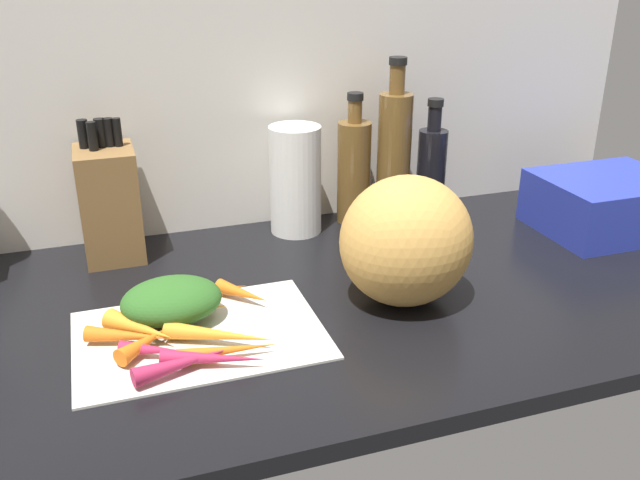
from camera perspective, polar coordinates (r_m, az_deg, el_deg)
The scene contains 23 objects.
ground_plane at distance 128.10cm, azimuth 1.65°, elevation -4.66°, with size 170.00×80.00×3.00cm, color black.
wall_back at distance 152.44cm, azimuth -3.35°, elevation 12.50°, with size 170.00×3.00×60.00cm, color silver.
cutting_board at distance 114.28cm, azimuth -9.94°, elevation -7.68°, with size 39.63×27.91×0.80cm, color beige.
carrot_0 at distance 120.39cm, azimuth -13.34°, elevation -5.41°, with size 2.40×2.40×10.23cm, color orange.
carrot_1 at distance 116.98cm, azimuth -12.01°, elevation -5.98°, with size 3.10×3.10×17.95cm, color orange.
carrot_2 at distance 110.28cm, azimuth -14.30°, elevation -8.22°, with size 2.89×2.89×10.43cm, color orange.
carrot_3 at distance 121.68cm, azimuth -6.39°, elevation -4.47°, with size 2.70×2.70×10.75cm, color orange.
carrot_4 at distance 109.86cm, azimuth -8.34°, elevation -7.79°, with size 2.97×2.97×17.65cm, color orange.
carrot_5 at distance 113.62cm, azimuth -14.70°, elevation -7.08°, with size 3.52×3.52×12.73cm, color orange.
carrot_6 at distance 112.79cm, azimuth -15.56°, elevation -7.67°, with size 2.68×2.68×13.76cm, color orange.
carrot_7 at distance 108.59cm, azimuth -13.56°, elevation -8.85°, with size 2.33×2.33×10.77cm, color #B2264C.
carrot_8 at distance 123.87cm, azimuth -10.08°, elevation -4.23°, with size 2.46×2.46×17.48cm, color orange.
carrot_9 at distance 106.57cm, azimuth -7.63°, elevation -9.03°, with size 2.28×2.28×15.38cm, color orange.
carrot_10 at distance 104.66cm, azimuth -8.79°, elevation -9.67°, with size 2.59×2.59×15.73cm, color #B2264C.
carrot_11 at distance 104.10cm, azimuth -11.33°, elevation -9.97°, with size 2.90×2.90×14.76cm, color #B2264C.
carrot_greens_pile at distance 116.86cm, azimuth -12.19°, elevation -4.92°, with size 16.67×12.82×7.05cm, color #2D6023.
winter_squash at distance 119.37cm, azimuth 7.15°, elevation -0.09°, with size 23.35×21.29×23.04cm, color gold.
knife_block at distance 142.43cm, azimuth -17.05°, elevation 3.03°, with size 11.23×13.41×27.95cm.
paper_towel_roll at distance 148.81cm, azimuth -2.05°, elevation 4.98°, with size 11.10×11.10×23.52cm, color white.
bottle_0 at distance 154.69cm, azimuth 2.82°, elevation 5.84°, with size 7.49×7.49×29.33cm.
bottle_1 at distance 154.36cm, azimuth 6.15°, elevation 7.01°, with size 7.47×7.47×36.80cm.
bottle_2 at distance 158.27cm, azimuth 9.20°, elevation 5.68°, with size 6.53×6.53×27.71cm.
dish_rack at distance 164.19cm, azimuth 22.67°, elevation 2.81°, with size 29.23×24.02×12.02cm, color #2838AD.
Camera 1 is at (-39.84, -105.82, 58.70)cm, focal length 38.62 mm.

